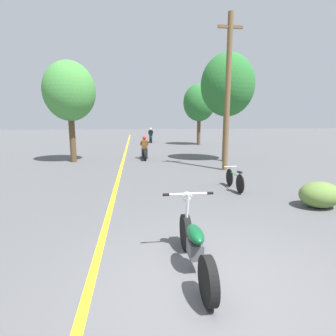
{
  "coord_description": "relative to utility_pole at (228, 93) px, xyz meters",
  "views": [
    {
      "loc": [
        -1.01,
        -3.32,
        2.35
      ],
      "look_at": [
        -0.04,
        4.35,
        0.9
      ],
      "focal_mm": 28.0,
      "sensor_mm": 36.0,
      "label": 1
    }
  ],
  "objects": [
    {
      "name": "roadside_tree_right_near",
      "position": [
        0.9,
        2.59,
        0.63
      ],
      "size": [
        2.93,
        2.63,
        5.85
      ],
      "color": "#513A23",
      "rests_on": "ground"
    },
    {
      "name": "lane_stripe_center",
      "position": [
        -4.86,
        4.01,
        -3.5
      ],
      "size": [
        0.14,
        48.0,
        0.01
      ],
      "primitive_type": "cube",
      "color": "yellow",
      "rests_on": "ground"
    },
    {
      "name": "motorcycle_rider_lead",
      "position": [
        -3.6,
        3.93,
        -2.99
      ],
      "size": [
        0.5,
        2.05,
        1.35
      ],
      "color": "black",
      "rests_on": "ground"
    },
    {
      "name": "roadside_tree_left",
      "position": [
        -7.56,
        3.32,
        0.28
      ],
      "size": [
        2.73,
        2.46,
        5.38
      ],
      "color": "#513A23",
      "rests_on": "ground"
    },
    {
      "name": "utility_pole",
      "position": [
        0.0,
        0.0,
        0.0
      ],
      "size": [
        1.1,
        0.24,
        6.83
      ],
      "color": "brown",
      "rests_on": "ground"
    },
    {
      "name": "bicycle_parked",
      "position": [
        -0.85,
        -3.41,
        -3.17
      ],
      "size": [
        0.44,
        1.57,
        0.72
      ],
      "color": "black",
      "rests_on": "ground"
    },
    {
      "name": "roadside_bush",
      "position": [
        0.73,
        -5.46,
        -3.16
      ],
      "size": [
        1.1,
        0.88,
        0.7
      ],
      "color": "#5B7A38",
      "rests_on": "ground"
    },
    {
      "name": "ground_plane",
      "position": [
        -3.16,
        -8.34,
        -3.51
      ],
      "size": [
        120.0,
        120.0,
        0.0
      ],
      "primitive_type": "plane",
      "color": "#515154"
    },
    {
      "name": "motorcycle_rider_far",
      "position": [
        -2.52,
        15.4,
        -2.95
      ],
      "size": [
        0.5,
        2.06,
        1.47
      ],
      "color": "black",
      "rests_on": "ground"
    },
    {
      "name": "motorcycle_foreground",
      "position": [
        -3.28,
        -7.95,
        -3.08
      ],
      "size": [
        0.88,
        2.13,
        1.11
      ],
      "color": "black",
      "rests_on": "ground"
    },
    {
      "name": "roadside_tree_right_far",
      "position": [
        1.69,
        12.04,
        0.28
      ],
      "size": [
        2.89,
        2.6,
        5.48
      ],
      "color": "#513A23",
      "rests_on": "ground"
    }
  ]
}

